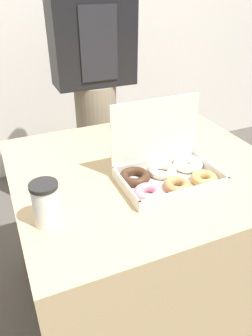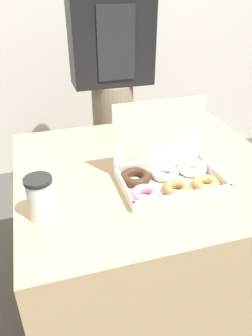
{
  "view_description": "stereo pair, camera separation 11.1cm",
  "coord_description": "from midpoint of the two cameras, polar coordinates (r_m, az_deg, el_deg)",
  "views": [
    {
      "loc": [
        -0.5,
        -0.97,
        1.38
      ],
      "look_at": [
        -0.12,
        -0.09,
        0.81
      ],
      "focal_mm": 35.0,
      "sensor_mm": 36.0,
      "label": 1
    },
    {
      "loc": [
        -0.39,
        -1.01,
        1.38
      ],
      "look_at": [
        -0.12,
        -0.09,
        0.81
      ],
      "focal_mm": 35.0,
      "sensor_mm": 36.0,
      "label": 2
    }
  ],
  "objects": [
    {
      "name": "donut_box",
      "position": [
        1.16,
        10.08,
        -0.89
      ],
      "size": [
        0.37,
        0.25,
        0.27
      ],
      "color": "silver",
      "rests_on": "table"
    },
    {
      "name": "coffee_cup",
      "position": [
        0.98,
        -11.56,
        -5.27
      ],
      "size": [
        0.08,
        0.08,
        0.14
      ],
      "color": "white",
      "rests_on": "table"
    },
    {
      "name": "table",
      "position": [
        1.48,
        5.64,
        -12.24
      ],
      "size": [
        1.0,
        0.89,
        0.74
      ],
      "color": "tan",
      "rests_on": "ground_plane"
    },
    {
      "name": "ground_plane",
      "position": [
        1.76,
        4.99,
        -21.08
      ],
      "size": [
        14.0,
        14.0,
        0.0
      ],
      "primitive_type": "plane",
      "color": "#4C4742"
    },
    {
      "name": "person_customer",
      "position": [
        1.84,
        -0.67,
        15.46
      ],
      "size": [
        0.42,
        0.23,
        1.64
      ],
      "color": "gray",
      "rests_on": "ground_plane"
    }
  ]
}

